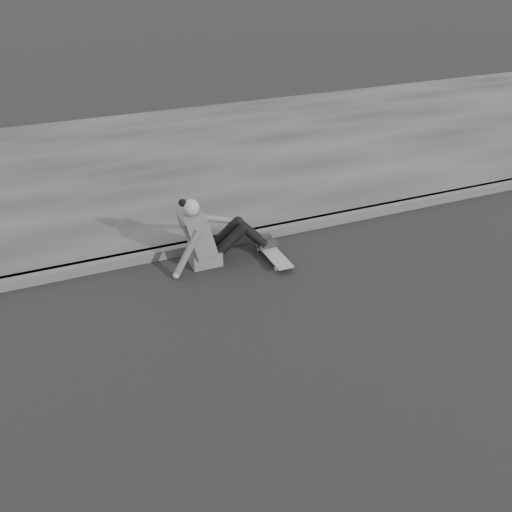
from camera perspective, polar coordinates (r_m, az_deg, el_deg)
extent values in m
plane|color=black|center=(6.33, 20.83, -6.25)|extent=(80.00, 80.00, 0.00)
cube|color=#464646|center=(8.03, 8.85, 3.89)|extent=(24.00, 0.16, 0.12)
cube|color=#363636|center=(10.51, 0.31, 10.58)|extent=(24.00, 6.00, 0.12)
cylinder|color=#AAAAA5|center=(6.78, 2.02, -1.26)|extent=(0.03, 0.05, 0.05)
cylinder|color=#AAAAA5|center=(6.84, 3.17, -1.00)|extent=(0.03, 0.05, 0.05)
cylinder|color=#AAAAA5|center=(7.19, 0.29, 0.71)|extent=(0.03, 0.05, 0.05)
cylinder|color=#AAAAA5|center=(7.24, 1.38, 0.94)|extent=(0.03, 0.05, 0.05)
cube|color=#2A2A2C|center=(6.79, 2.60, -0.93)|extent=(0.16, 0.04, 0.03)
cube|color=#2A2A2C|center=(7.20, 0.84, 1.02)|extent=(0.16, 0.04, 0.03)
cube|color=slate|center=(6.98, 1.70, 0.25)|extent=(0.20, 0.78, 0.02)
cube|color=#515154|center=(6.93, -5.19, -0.01)|extent=(0.36, 0.34, 0.18)
cube|color=#515154|center=(6.75, -5.88, 2.38)|extent=(0.37, 0.40, 0.57)
cube|color=#515154|center=(6.67, -7.00, 3.09)|extent=(0.14, 0.30, 0.20)
cylinder|color=gray|center=(6.63, -6.40, 4.14)|extent=(0.09, 0.09, 0.08)
sphere|color=gray|center=(6.59, -6.53, 4.83)|extent=(0.20, 0.20, 0.20)
sphere|color=black|center=(6.56, -7.37, 5.31)|extent=(0.09, 0.09, 0.09)
cylinder|color=black|center=(6.85, -2.53, 1.57)|extent=(0.43, 0.13, 0.39)
cylinder|color=black|center=(7.00, -3.05, 2.21)|extent=(0.43, 0.13, 0.39)
cylinder|color=black|center=(6.95, -0.21, 1.99)|extent=(0.35, 0.11, 0.36)
cylinder|color=black|center=(7.10, -0.78, 2.62)|extent=(0.35, 0.11, 0.36)
sphere|color=black|center=(6.84, -1.26, 2.82)|extent=(0.13, 0.13, 0.13)
sphere|color=black|center=(6.99, -1.81, 3.44)|extent=(0.13, 0.13, 0.13)
cube|color=#262626|center=(7.09, 1.17, 1.14)|extent=(0.24, 0.08, 0.07)
cube|color=#262626|center=(7.23, 0.59, 1.77)|extent=(0.24, 0.08, 0.07)
cylinder|color=#515154|center=(6.59, -6.92, 0.20)|extent=(0.38, 0.08, 0.58)
sphere|color=gray|center=(6.68, -7.99, -1.95)|extent=(0.08, 0.08, 0.08)
cylinder|color=#515154|center=(6.93, -4.42, 3.74)|extent=(0.48, 0.08, 0.21)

